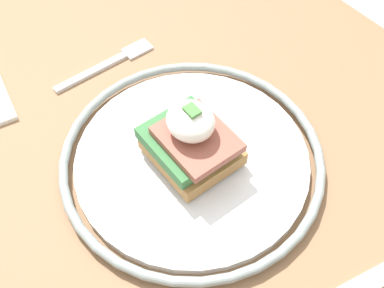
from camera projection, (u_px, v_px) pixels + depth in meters
dining_table at (168, 232)px, 0.59m from camera, size 1.14×0.76×0.72m
plate at (192, 159)px, 0.51m from camera, size 0.28×0.28×0.02m
sandwich at (191, 139)px, 0.49m from camera, size 0.09×0.08×0.08m
fork at (109, 63)px, 0.61m from camera, size 0.02×0.14×0.00m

